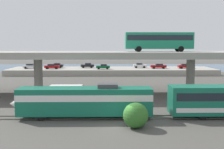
# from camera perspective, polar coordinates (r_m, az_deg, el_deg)

# --- Properties ---
(ground_plane) EXTENTS (260.00, 260.00, 0.00)m
(ground_plane) POSITION_cam_1_polar(r_m,az_deg,el_deg) (29.96, 1.60, -10.94)
(ground_plane) COLOR #4C4944
(rail_strip_near) EXTENTS (110.00, 0.12, 0.12)m
(rail_strip_near) POSITION_cam_1_polar(r_m,az_deg,el_deg) (33.08, 1.34, -9.17)
(rail_strip_near) COLOR #59544C
(rail_strip_near) RESTS_ON ground_plane
(rail_strip_far) EXTENTS (110.00, 0.12, 0.12)m
(rail_strip_far) POSITION_cam_1_polar(r_m,az_deg,el_deg) (34.49, 1.25, -8.53)
(rail_strip_far) COLOR #59544C
(rail_strip_far) RESTS_ON ground_plane
(train_locomotive) EXTENTS (17.10, 3.04, 4.18)m
(train_locomotive) POSITION_cam_1_polar(r_m,az_deg,el_deg) (33.45, -6.98, -5.29)
(train_locomotive) COLOR #14664C
(train_locomotive) RESTS_ON ground_plane
(highway_overpass) EXTENTS (96.00, 11.64, 7.60)m
(highway_overpass) POSITION_cam_1_polar(r_m,az_deg,el_deg) (48.65, 0.58, 3.90)
(highway_overpass) COLOR #9E998E
(highway_overpass) RESTS_ON ground_plane
(transit_bus_on_overpass) EXTENTS (12.00, 2.68, 3.40)m
(transit_bus_on_overpass) POSITION_cam_1_polar(r_m,az_deg,el_deg) (50.11, 9.73, 7.07)
(transit_bus_on_overpass) COLOR #197A56
(transit_bus_on_overpass) RESTS_ON highway_overpass
(service_truck_west) EXTENTS (6.80, 2.46, 3.04)m
(service_truck_west) POSITION_cam_1_polar(r_m,az_deg,el_deg) (39.88, -8.26, -4.25)
(service_truck_west) COLOR #B7B7BC
(service_truck_west) RESTS_ON ground_plane
(pier_parking_lot) EXTENTS (61.86, 13.92, 1.68)m
(pier_parking_lot) POSITION_cam_1_polar(r_m,az_deg,el_deg) (83.99, -0.06, 0.75)
(pier_parking_lot) COLOR #9E998E
(pier_parking_lot) RESTS_ON ground_plane
(parked_car_0) EXTENTS (4.16, 1.88, 1.50)m
(parked_car_0) POSITION_cam_1_polar(r_m,az_deg,el_deg) (87.16, -11.48, 1.89)
(parked_car_0) COLOR black
(parked_car_0) RESTS_ON pier_parking_lot
(parked_car_1) EXTENTS (4.06, 1.90, 1.50)m
(parked_car_1) POSITION_cam_1_polar(r_m,az_deg,el_deg) (85.75, -5.10, 1.92)
(parked_car_1) COLOR black
(parked_car_1) RESTS_ON pier_parking_lot
(parked_car_2) EXTENTS (4.06, 1.99, 1.50)m
(parked_car_2) POSITION_cam_1_polar(r_m,az_deg,el_deg) (85.82, 5.80, 1.91)
(parked_car_2) COLOR silver
(parked_car_2) RESTS_ON pier_parking_lot
(parked_car_3) EXTENTS (4.03, 1.88, 1.50)m
(parked_car_3) POSITION_cam_1_polar(r_m,az_deg,el_deg) (80.80, -1.85, 1.67)
(parked_car_3) COLOR #0C4C26
(parked_car_3) RESTS_ON pier_parking_lot
(parked_car_4) EXTENTS (4.65, 1.86, 1.50)m
(parked_car_4) POSITION_cam_1_polar(r_m,az_deg,el_deg) (83.95, 9.66, 1.76)
(parked_car_4) COLOR maroon
(parked_car_4) RESTS_ON pier_parking_lot
(parked_car_5) EXTENTS (4.40, 1.95, 1.50)m
(parked_car_5) POSITION_cam_1_polar(r_m,az_deg,el_deg) (85.97, -16.56, 1.70)
(parked_car_5) COLOR #B7B7BC
(parked_car_5) RESTS_ON pier_parking_lot
(parked_car_6) EXTENTS (4.32, 1.92, 1.50)m
(parked_car_6) POSITION_cam_1_polar(r_m,az_deg,el_deg) (83.43, -12.40, 1.68)
(parked_car_6) COLOR maroon
(parked_car_6) RESTS_ON pier_parking_lot
(parked_car_7) EXTENTS (4.49, 1.96, 1.50)m
(parked_car_7) POSITION_cam_1_polar(r_m,az_deg,el_deg) (85.68, 15.01, 1.73)
(parked_car_7) COLOR maroon
(parked_car_7) RESTS_ON pier_parking_lot
(harbor_water) EXTENTS (140.00, 36.00, 0.01)m
(harbor_water) POSITION_cam_1_polar(r_m,az_deg,el_deg) (106.97, -0.26, 1.47)
(harbor_water) COLOR #2D5170
(harbor_water) RESTS_ON ground_plane
(shrub_right) EXTENTS (2.72, 2.72, 2.72)m
(shrub_right) POSITION_cam_1_polar(r_m,az_deg,el_deg) (29.54, 4.93, -8.47)
(shrub_right) COLOR #2F6626
(shrub_right) RESTS_ON ground_plane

